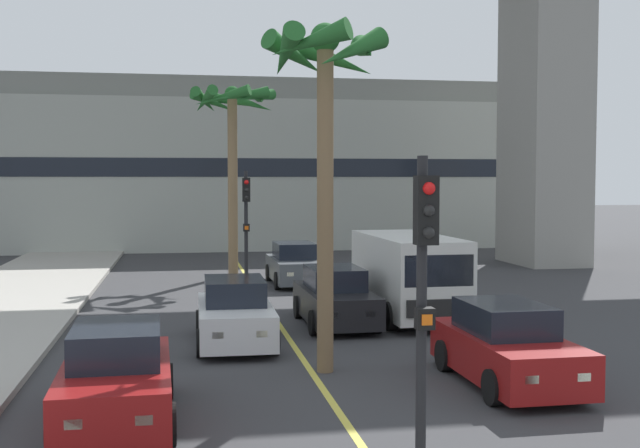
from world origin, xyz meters
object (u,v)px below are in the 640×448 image
object	(u,v)px
car_queue_third	(295,265)
traffic_light_median_far	(246,218)
car_queue_front	(235,314)
palm_tree_near_median	(233,118)
car_queue_fifth	(116,378)
palm_tree_mid_median	(324,93)
delivery_van	(408,274)
car_queue_second	(335,299)
traffic_light_median_near	(424,290)
car_queue_fourth	(507,347)

from	to	relation	value
car_queue_third	traffic_light_median_far	xyz separation A→B (m)	(-2.13, -4.08, 1.99)
car_queue_front	palm_tree_near_median	bearing A→B (deg)	86.42
car_queue_fifth	palm_tree_mid_median	world-z (taller)	palm_tree_mid_median
car_queue_third	delivery_van	xyz separation A→B (m)	(2.09, -7.90, 0.57)
car_queue_third	palm_tree_mid_median	xyz separation A→B (m)	(-1.31, -13.50, 4.95)
car_queue_second	car_queue_front	bearing A→B (deg)	-144.44
car_queue_second	traffic_light_median_near	bearing A→B (deg)	-96.56
car_queue_third	car_queue_fourth	size ratio (longest dim) A/B	1.00
traffic_light_median_near	palm_tree_near_median	world-z (taller)	palm_tree_near_median
car_queue_second	palm_tree_near_median	xyz separation A→B (m)	(-1.98, 11.55, 5.66)
car_queue_third	car_queue_fourth	distance (m)	15.20
car_queue_front	car_queue_second	distance (m)	3.48
car_queue_second	traffic_light_median_far	bearing A→B (deg)	115.17
car_queue_second	car_queue_fourth	distance (m)	6.97
car_queue_fourth	car_queue_second	bearing A→B (deg)	107.08
car_queue_second	palm_tree_near_median	world-z (taller)	palm_tree_near_median
delivery_van	palm_tree_near_median	xyz separation A→B (m)	(-4.16, 11.03, 5.10)
car_queue_front	delivery_van	world-z (taller)	delivery_van
car_queue_second	palm_tree_near_median	size ratio (longest dim) A/B	0.54
car_queue_fifth	palm_tree_near_median	distance (m)	20.44
car_queue_third	palm_tree_near_median	bearing A→B (deg)	123.49
car_queue_front	delivery_van	size ratio (longest dim) A/B	0.78
car_queue_second	traffic_light_median_near	distance (m)	12.69
traffic_light_median_near	palm_tree_mid_median	bearing A→B (deg)	88.34
delivery_van	palm_tree_mid_median	xyz separation A→B (m)	(-3.40, -5.60, 4.38)
car_queue_front	palm_tree_mid_median	distance (m)	6.04
car_queue_front	palm_tree_near_median	distance (m)	14.74
traffic_light_median_far	traffic_light_median_near	bearing A→B (deg)	-87.94
car_queue_second	car_queue_third	xyz separation A→B (m)	(0.09, 8.41, 0.00)
car_queue_second	delivery_van	xyz separation A→B (m)	(2.18, 0.52, 0.57)
car_queue_second	palm_tree_mid_median	distance (m)	7.20
car_queue_fourth	palm_tree_mid_median	size ratio (longest dim) A/B	0.58
car_queue_front	car_queue_second	xyz separation A→B (m)	(2.83, 2.03, 0.00)
car_queue_front	car_queue_fourth	bearing A→B (deg)	-43.54
car_queue_fourth	delivery_van	xyz separation A→B (m)	(0.13, 7.18, 0.57)
car_queue_fourth	palm_tree_near_median	bearing A→B (deg)	102.48
car_queue_fourth	traffic_light_median_far	xyz separation A→B (m)	(-4.08, 11.00, 1.99)
delivery_van	car_queue_front	bearing A→B (deg)	-153.10
car_queue_fourth	palm_tree_mid_median	world-z (taller)	palm_tree_mid_median
traffic_light_median_near	traffic_light_median_far	size ratio (longest dim) A/B	1.00
car_queue_fifth	car_queue_front	bearing A→B (deg)	68.40
car_queue_third	palm_tree_mid_median	bearing A→B (deg)	-95.54
traffic_light_median_far	palm_tree_mid_median	size ratio (longest dim) A/B	0.59
car_queue_second	car_queue_third	size ratio (longest dim) A/B	1.00
delivery_van	palm_tree_mid_median	world-z (taller)	palm_tree_mid_median
car_queue_fourth	car_queue_front	bearing A→B (deg)	136.46
traffic_light_median_far	palm_tree_mid_median	xyz separation A→B (m)	(0.82, -9.42, 2.95)
car_queue_fifth	palm_tree_mid_median	bearing A→B (deg)	35.03
delivery_van	car_queue_third	bearing A→B (deg)	104.81
car_queue_second	car_queue_fourth	bearing A→B (deg)	-72.92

